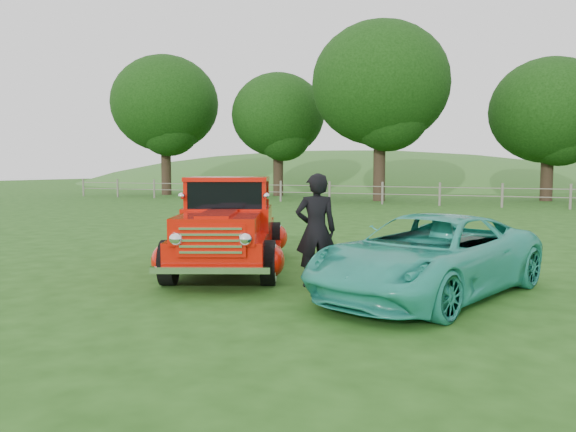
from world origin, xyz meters
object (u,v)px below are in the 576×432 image
at_px(tree_near_west, 380,84).
at_px(red_pickup, 229,228).
at_px(tree_far_west, 165,104).
at_px(tree_near_east, 549,111).
at_px(teal_sedan, 429,256).
at_px(tree_mid_west, 278,115).
at_px(man, 316,230).

relative_size(tree_near_west, red_pickup, 1.98).
height_order(tree_far_west, tree_near_west, tree_near_west).
xyz_separation_m(tree_near_west, tree_near_east, (9.00, 4.00, -1.55)).
bearing_deg(tree_near_east, tree_near_west, -156.04).
bearing_deg(tree_near_west, teal_sedan, -73.14).
height_order(tree_far_west, tree_mid_west, tree_far_west).
height_order(tree_near_west, red_pickup, tree_near_west).
bearing_deg(tree_far_west, tree_mid_west, 14.04).
distance_m(red_pickup, teal_sedan, 4.01).
distance_m(tree_far_west, man, 33.26).
bearing_deg(tree_mid_west, tree_near_east, 3.37).
height_order(tree_mid_west, man, tree_mid_west).
height_order(tree_near_east, teal_sedan, tree_near_east).
distance_m(tree_far_west, red_pickup, 31.34).
height_order(tree_near_east, man, tree_near_east).
height_order(tree_mid_west, teal_sedan, tree_mid_west).
xyz_separation_m(tree_far_west, red_pickup, (19.27, -24.05, -5.69)).
bearing_deg(tree_mid_west, red_pickup, -66.60).
relative_size(tree_far_west, tree_near_east, 1.19).
bearing_deg(red_pickup, tree_near_west, 74.51).
distance_m(tree_near_west, red_pickup, 24.04).
height_order(tree_far_west, red_pickup, tree_far_west).
distance_m(tree_mid_west, man, 30.36).
distance_m(tree_far_west, tree_near_east, 25.21).
bearing_deg(teal_sedan, tree_mid_west, 138.00).
bearing_deg(man, tree_far_west, -79.87).
height_order(tree_far_west, teal_sedan, tree_far_west).
relative_size(tree_far_west, teal_sedan, 2.23).
bearing_deg(tree_near_east, tree_far_west, -173.16).
relative_size(tree_near_west, tree_near_east, 1.25).
xyz_separation_m(tree_mid_west, teal_sedan, (15.21, -26.79, -4.93)).
relative_size(teal_sedan, man, 2.39).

